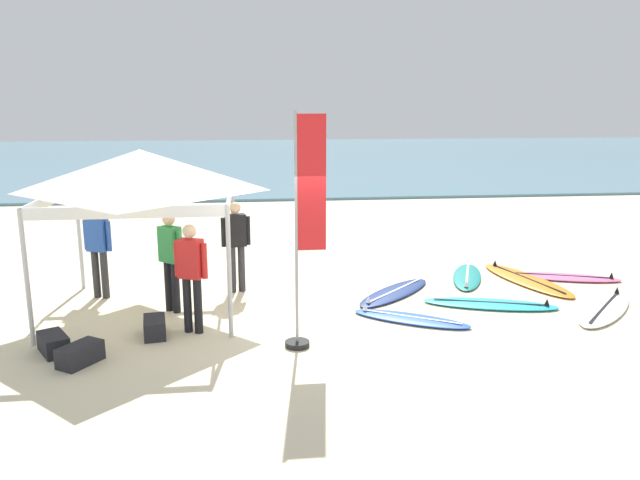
# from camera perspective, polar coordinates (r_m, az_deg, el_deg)

# --- Properties ---
(ground_plane) EXTENTS (80.00, 80.00, 0.00)m
(ground_plane) POSITION_cam_1_polar(r_m,az_deg,el_deg) (9.99, -2.12, -7.94)
(ground_plane) COLOR beige
(sea) EXTENTS (80.00, 36.00, 0.10)m
(sea) POSITION_cam_1_polar(r_m,az_deg,el_deg) (40.32, -5.60, 7.59)
(sea) COLOR #568499
(sea) RESTS_ON ground
(canopy_tent) EXTENTS (3.00, 3.00, 2.75)m
(canopy_tent) POSITION_cam_1_polar(r_m,az_deg,el_deg) (10.63, -16.20, 6.07)
(canopy_tent) COLOR #B7B7BC
(canopy_tent) RESTS_ON ground
(surfboard_pink) EXTENTS (2.26, 1.26, 0.19)m
(surfboard_pink) POSITION_cam_1_polar(r_m,az_deg,el_deg) (13.51, 21.56, -3.19)
(surfboard_pink) COLOR pink
(surfboard_pink) RESTS_ON ground
(surfboard_navy) EXTENTS (1.94, 1.98, 0.19)m
(surfboard_navy) POSITION_cam_1_polar(r_m,az_deg,el_deg) (11.66, 6.86, -4.81)
(surfboard_navy) COLOR navy
(surfboard_navy) RESTS_ON ground
(surfboard_teal) EXTENTS (1.24, 2.09, 0.19)m
(surfboard_teal) POSITION_cam_1_polar(r_m,az_deg,el_deg) (12.95, 13.39, -3.30)
(surfboard_teal) COLOR #19847F
(surfboard_teal) RESTS_ON ground
(surfboard_white) EXTENTS (2.07, 2.15, 0.19)m
(surfboard_white) POSITION_cam_1_polar(r_m,az_deg,el_deg) (11.77, 24.71, -5.74)
(surfboard_white) COLOR white
(surfboard_white) RESTS_ON ground
(surfboard_cyan) EXTENTS (2.38, 1.26, 0.19)m
(surfboard_cyan) POSITION_cam_1_polar(r_m,az_deg,el_deg) (11.33, 15.45, -5.70)
(surfboard_cyan) COLOR #23B2CC
(surfboard_cyan) RESTS_ON ground
(surfboard_blue) EXTENTS (1.95, 1.46, 0.19)m
(surfboard_blue) POSITION_cam_1_polar(r_m,az_deg,el_deg) (10.33, 8.33, -7.16)
(surfboard_blue) COLOR blue
(surfboard_blue) RESTS_ON ground
(surfboard_orange) EXTENTS (1.29, 2.66, 0.19)m
(surfboard_orange) POSITION_cam_1_polar(r_m,az_deg,el_deg) (13.06, 18.48, -3.48)
(surfboard_orange) COLOR orange
(surfboard_orange) RESTS_ON ground
(person_black) EXTENTS (0.54, 0.30, 1.71)m
(person_black) POSITION_cam_1_polar(r_m,az_deg,el_deg) (11.61, -7.74, -0.04)
(person_black) COLOR #2D2D33
(person_black) RESTS_ON ground
(person_blue) EXTENTS (0.52, 0.34, 1.71)m
(person_blue) POSITION_cam_1_polar(r_m,az_deg,el_deg) (11.84, -19.75, -0.43)
(person_blue) COLOR #2D2D33
(person_blue) RESTS_ON ground
(person_red) EXTENTS (0.51, 0.34, 1.71)m
(person_red) POSITION_cam_1_polar(r_m,az_deg,el_deg) (9.64, -11.77, -2.80)
(person_red) COLOR black
(person_red) RESTS_ON ground
(person_green) EXTENTS (0.44, 0.40, 1.71)m
(person_green) POSITION_cam_1_polar(r_m,az_deg,el_deg) (10.69, -13.59, -1.38)
(person_green) COLOR black
(person_green) RESTS_ON ground
(banner_flag) EXTENTS (0.60, 0.36, 3.40)m
(banner_flag) POSITION_cam_1_polar(r_m,az_deg,el_deg) (8.75, -1.44, -0.15)
(banner_flag) COLOR #99999E
(banner_flag) RESTS_ON ground
(gear_bag_near_tent) EXTENTS (0.41, 0.64, 0.28)m
(gear_bag_near_tent) POSITION_cam_1_polar(r_m,az_deg,el_deg) (9.88, -14.97, -7.76)
(gear_bag_near_tent) COLOR #232328
(gear_bag_near_tent) RESTS_ON ground
(gear_bag_by_pole) EXTENTS (0.60, 0.68, 0.28)m
(gear_bag_by_pole) POSITION_cam_1_polar(r_m,az_deg,el_deg) (9.19, -21.21, -9.78)
(gear_bag_by_pole) COLOR #232328
(gear_bag_by_pole) RESTS_ON ground
(gear_bag_on_sand) EXTENTS (0.58, 0.68, 0.28)m
(gear_bag_on_sand) POSITION_cam_1_polar(r_m,az_deg,el_deg) (9.71, -23.33, -8.76)
(gear_bag_on_sand) COLOR #232328
(gear_bag_on_sand) RESTS_ON ground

